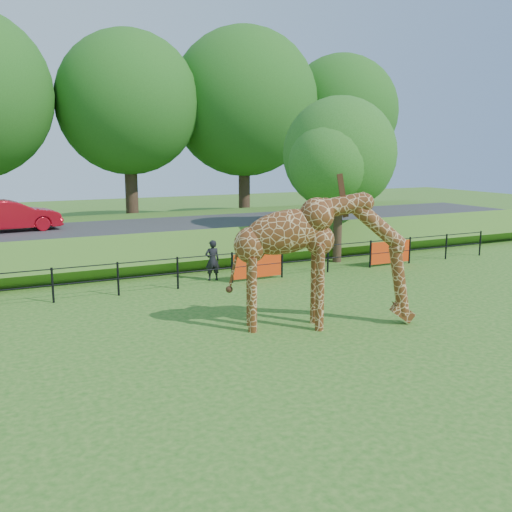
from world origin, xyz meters
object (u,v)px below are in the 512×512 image
object	(u,v)px
tree_east	(341,158)
giraffe	(324,260)
car_red	(11,216)
visitor	(212,260)

from	to	relation	value
tree_east	giraffe	bearing A→B (deg)	-126.88
giraffe	tree_east	size ratio (longest dim) A/B	0.74
car_red	visitor	distance (m)	8.68
visitor	giraffe	bearing A→B (deg)	100.02
car_red	visitor	size ratio (longest dim) A/B	2.58
giraffe	visitor	bearing A→B (deg)	115.73
car_red	tree_east	xyz separation A→B (m)	(12.31, -4.93, 2.24)
visitor	tree_east	xyz separation A→B (m)	(6.07, 0.95, 3.55)
giraffe	car_red	xyz separation A→B (m)	(-6.85, 12.22, 0.26)
giraffe	car_red	distance (m)	14.01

